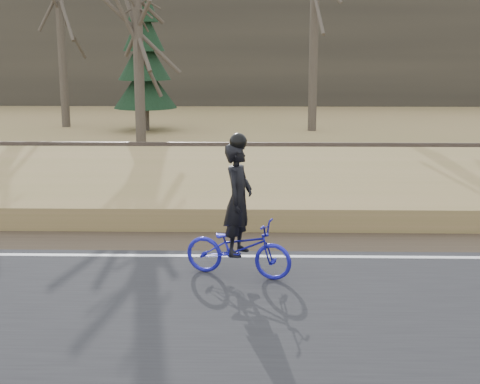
{
  "coord_description": "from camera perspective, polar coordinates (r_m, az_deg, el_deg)",
  "views": [
    {
      "loc": [
        1.88,
        -10.48,
        3.55
      ],
      "look_at": [
        1.66,
        0.5,
        1.1
      ],
      "focal_mm": 50.0,
      "sensor_mm": 36.0,
      "label": 1
    }
  ],
  "objects": [
    {
      "name": "shoulder",
      "position": [
        12.34,
        -7.66,
        -4.15
      ],
      "size": [
        120.0,
        1.6,
        0.04
      ],
      "primitive_type": "cube",
      "color": "#473A2B",
      "rests_on": "ground"
    },
    {
      "name": "ground",
      "position": [
        11.22,
        -8.59,
        -6.01
      ],
      "size": [
        120.0,
        120.0,
        0.0
      ],
      "primitive_type": "plane",
      "color": "olive",
      "rests_on": "ground"
    },
    {
      "name": "railroad",
      "position": [
        18.82,
        -4.58,
        3.3
      ],
      "size": [
        120.0,
        2.4,
        0.29
      ],
      "color": "black",
      "rests_on": "ballast"
    },
    {
      "name": "bare_tree_center",
      "position": [
        27.81,
        6.36,
        13.89
      ],
      "size": [
        0.36,
        0.36,
        8.44
      ],
      "primitive_type": "cylinder",
      "color": "#484135",
      "rests_on": "ground"
    },
    {
      "name": "conifer",
      "position": [
        28.0,
        -8.18,
        11.21
      ],
      "size": [
        2.6,
        2.6,
        6.21
      ],
      "color": "#484135",
      "rests_on": "ground"
    },
    {
      "name": "treeline_backdrop",
      "position": [
        40.52,
        -1.51,
        11.8
      ],
      "size": [
        120.0,
        4.0,
        6.0
      ],
      "primitive_type": "cube",
      "color": "#383328",
      "rests_on": "ground"
    },
    {
      "name": "embankment",
      "position": [
        15.17,
        -5.98,
        -0.17
      ],
      "size": [
        120.0,
        5.0,
        0.44
      ],
      "primitive_type": "cube",
      "color": "olive",
      "rests_on": "ground"
    },
    {
      "name": "road",
      "position": [
        8.92,
        -11.31,
        -10.92
      ],
      "size": [
        120.0,
        6.0,
        0.06
      ],
      "primitive_type": "cube",
      "color": "black",
      "rests_on": "ground"
    },
    {
      "name": "bare_tree_near_left",
      "position": [
        23.69,
        -8.68,
        12.02
      ],
      "size": [
        0.36,
        0.36,
        6.75
      ],
      "primitive_type": "cylinder",
      "color": "#484135",
      "rests_on": "ground"
    },
    {
      "name": "edge_line",
      "position": [
        11.39,
        -8.43,
        -5.38
      ],
      "size": [
        120.0,
        0.12,
        0.01
      ],
      "primitive_type": "cube",
      "color": "silver",
      "rests_on": "road"
    },
    {
      "name": "bare_tree_left",
      "position": [
        29.94,
        -15.09,
        14.07
      ],
      "size": [
        0.36,
        0.36,
        9.09
      ],
      "primitive_type": "cylinder",
      "color": "#484135",
      "rests_on": "ground"
    },
    {
      "name": "cyclist",
      "position": [
        10.13,
        -0.14,
        -3.33
      ],
      "size": [
        1.78,
        1.06,
        2.2
      ],
      "rotation": [
        0.0,
        0.0,
        1.27
      ],
      "color": "#18179E",
      "rests_on": "road"
    },
    {
      "name": "ballast",
      "position": [
        18.87,
        -4.57,
        2.39
      ],
      "size": [
        120.0,
        3.0,
        0.45
      ],
      "primitive_type": "cube",
      "color": "slate",
      "rests_on": "ground"
    }
  ]
}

